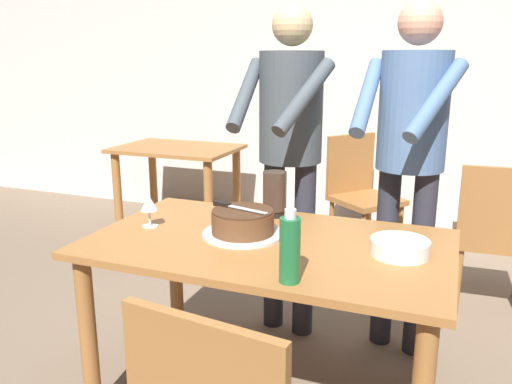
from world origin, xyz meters
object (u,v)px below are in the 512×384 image
object	(u,v)px
cake_knife	(229,206)
background_chair_1	(496,233)
plate_stack	(400,247)
wine_glass_near	(149,204)
water_bottle	(290,249)
hurricane_lamp	(275,194)
background_table	(177,166)
person_cutting_cake	(290,137)
main_dining_table	(268,268)
person_standing_beside	(410,143)
background_chair_0	(360,190)
cake_on_platter	(243,223)

from	to	relation	value
cake_knife	background_chair_1	xyz separation A→B (m)	(1.12, 1.22, -0.37)
plate_stack	background_chair_1	bearing A→B (deg)	71.29
wine_glass_near	water_bottle	distance (m)	0.81
hurricane_lamp	background_table	distance (m)	2.14
person_cutting_cake	main_dining_table	bearing A→B (deg)	-79.42
person_cutting_cake	person_standing_beside	bearing A→B (deg)	2.93
main_dining_table	plate_stack	xyz separation A→B (m)	(0.51, 0.03, 0.15)
water_bottle	plate_stack	bearing A→B (deg)	50.72
water_bottle	person_cutting_cake	bearing A→B (deg)	108.05
water_bottle	background_chair_0	distance (m)	2.36
main_dining_table	cake_on_platter	size ratio (longest dim) A/B	4.25
wine_glass_near	background_chair_0	bearing A→B (deg)	74.23
hurricane_lamp	cake_knife	bearing A→B (deg)	-109.12
background_table	background_chair_1	xyz separation A→B (m)	(2.45, -0.64, -0.09)
cake_on_platter	cake_knife	world-z (taller)	cake_knife
main_dining_table	water_bottle	size ratio (longest dim) A/B	5.78
cake_knife	water_bottle	size ratio (longest dim) A/B	1.07
person_cutting_cake	background_chair_1	size ratio (longest dim) A/B	1.91
hurricane_lamp	background_chair_0	xyz separation A→B (m)	(0.11, 1.65, -0.37)
hurricane_lamp	water_bottle	bearing A→B (deg)	-66.71
hurricane_lamp	person_cutting_cake	distance (m)	0.38
main_dining_table	cake_knife	distance (m)	0.30
background_chair_1	background_table	bearing A→B (deg)	165.40
hurricane_lamp	person_standing_beside	distance (m)	0.69
main_dining_table	wine_glass_near	size ratio (longest dim) A/B	10.04
water_bottle	background_table	xyz separation A→B (m)	(-1.72, 2.25, -0.29)
main_dining_table	background_table	bearing A→B (deg)	128.54
background_chair_0	background_chair_1	size ratio (longest dim) A/B	1.00
wine_glass_near	background_chair_1	size ratio (longest dim) A/B	0.16
wine_glass_near	background_chair_0	xyz separation A→B (m)	(0.57, 2.00, -0.36)
wine_glass_near	background_chair_1	distance (m)	1.99
background_table	background_chair_1	world-z (taller)	background_chair_1
water_bottle	background_chair_1	size ratio (longest dim) A/B	0.28
cake_on_platter	person_standing_beside	size ratio (longest dim) A/B	0.20
background_table	person_standing_beside	bearing A→B (deg)	-31.83
person_standing_beside	hurricane_lamp	bearing A→B (deg)	-148.76
water_bottle	background_table	bearing A→B (deg)	127.36
plate_stack	background_chair_0	world-z (taller)	background_chair_0
plate_stack	background_chair_0	size ratio (longest dim) A/B	0.24
water_bottle	person_standing_beside	size ratio (longest dim) A/B	0.15
wine_glass_near	person_standing_beside	xyz separation A→B (m)	(1.01, 0.69, 0.22)
person_standing_beside	background_chair_1	bearing A→B (deg)	52.33
person_standing_beside	background_table	xyz separation A→B (m)	(-1.99, 1.23, -0.50)
person_cutting_cake	water_bottle	bearing A→B (deg)	-71.95
plate_stack	background_table	world-z (taller)	plate_stack
cake_knife	background_chair_0	world-z (taller)	background_chair_0
cake_knife	person_cutting_cake	bearing A→B (deg)	83.29
plate_stack	wine_glass_near	distance (m)	1.06
cake_knife	person_cutting_cake	xyz separation A→B (m)	(0.07, 0.60, 0.21)
background_table	cake_on_platter	bearing A→B (deg)	-53.43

